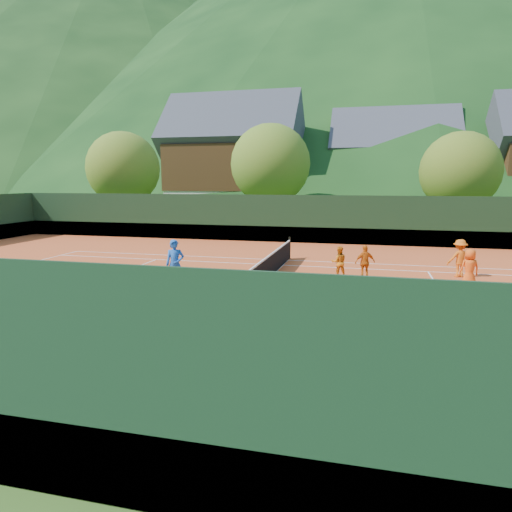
% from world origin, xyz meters
% --- Properties ---
extents(ground, '(400.00, 400.00, 0.00)m').
position_xyz_m(ground, '(0.00, 0.00, 0.00)').
color(ground, '#2C4F18').
rests_on(ground, ground).
extents(clay_court, '(40.00, 24.00, 0.02)m').
position_xyz_m(clay_court, '(0.00, 0.00, 0.01)').
color(clay_court, '#C54A1F').
rests_on(clay_court, ground).
extents(mountain_far, '(280.00, 280.00, 110.00)m').
position_xyz_m(mountain_far, '(10.00, 160.00, 55.00)').
color(mountain_far, black).
rests_on(mountain_far, ground).
extents(mountain_far_left, '(260.00, 260.00, 100.00)m').
position_xyz_m(mountain_far_left, '(-90.00, 150.00, 50.00)').
color(mountain_far_left, '#143311').
rests_on(mountain_far_left, ground).
extents(coach, '(0.78, 0.66, 1.81)m').
position_xyz_m(coach, '(-2.91, -1.45, 0.93)').
color(coach, blue).
rests_on(coach, clay_court).
extents(student_a, '(0.72, 0.61, 1.29)m').
position_xyz_m(student_a, '(2.71, 1.94, 0.66)').
color(student_a, orange).
rests_on(student_a, clay_court).
extents(student_b, '(0.88, 0.62, 1.39)m').
position_xyz_m(student_b, '(3.74, 1.83, 0.71)').
color(student_b, orange).
rests_on(student_b, clay_court).
extents(student_c, '(0.81, 0.63, 1.45)m').
position_xyz_m(student_c, '(7.45, 1.26, 0.75)').
color(student_c, '#FC5C16').
rests_on(student_c, clay_court).
extents(student_d, '(1.12, 0.83, 1.54)m').
position_xyz_m(student_d, '(7.47, 3.29, 0.79)').
color(student_d, orange).
rests_on(student_d, clay_court).
extents(tennis_ball_0, '(0.07, 0.07, 0.07)m').
position_xyz_m(tennis_ball_0, '(-2.42, -6.86, 0.05)').
color(tennis_ball_0, '#C1E926').
rests_on(tennis_ball_0, clay_court).
extents(tennis_ball_1, '(0.07, 0.07, 0.07)m').
position_xyz_m(tennis_ball_1, '(1.53, -2.32, 0.05)').
color(tennis_ball_1, '#C1E926').
rests_on(tennis_ball_1, clay_court).
extents(tennis_ball_2, '(0.07, 0.07, 0.07)m').
position_xyz_m(tennis_ball_2, '(3.45, -9.45, 0.05)').
color(tennis_ball_2, '#C1E926').
rests_on(tennis_ball_2, clay_court).
extents(tennis_ball_3, '(0.07, 0.07, 0.07)m').
position_xyz_m(tennis_ball_3, '(3.96, -6.25, 0.05)').
color(tennis_ball_3, '#C1E926').
rests_on(tennis_ball_3, clay_court).
extents(tennis_ball_4, '(0.07, 0.07, 0.07)m').
position_xyz_m(tennis_ball_4, '(-3.45, -6.38, 0.05)').
color(tennis_ball_4, '#C1E926').
rests_on(tennis_ball_4, clay_court).
extents(tennis_ball_5, '(0.07, 0.07, 0.07)m').
position_xyz_m(tennis_ball_5, '(-7.62, -3.99, 0.05)').
color(tennis_ball_5, '#C1E926').
rests_on(tennis_ball_5, clay_court).
extents(tennis_ball_6, '(0.07, 0.07, 0.07)m').
position_xyz_m(tennis_ball_6, '(0.99, -3.26, 0.05)').
color(tennis_ball_6, '#C1E926').
rests_on(tennis_ball_6, clay_court).
extents(tennis_ball_8, '(0.07, 0.07, 0.07)m').
position_xyz_m(tennis_ball_8, '(-1.24, -5.37, 0.05)').
color(tennis_ball_8, '#C1E926').
rests_on(tennis_ball_8, clay_court).
extents(tennis_ball_9, '(0.07, 0.07, 0.07)m').
position_xyz_m(tennis_ball_9, '(1.79, -4.20, 0.05)').
color(tennis_ball_9, '#C1E926').
rests_on(tennis_ball_9, clay_court).
extents(tennis_ball_10, '(0.07, 0.07, 0.07)m').
position_xyz_m(tennis_ball_10, '(-1.58, -7.36, 0.05)').
color(tennis_ball_10, '#C1E926').
rests_on(tennis_ball_10, clay_court).
extents(tennis_ball_12, '(0.07, 0.07, 0.07)m').
position_xyz_m(tennis_ball_12, '(-8.67, -1.02, 0.05)').
color(tennis_ball_12, '#C1E926').
rests_on(tennis_ball_12, clay_court).
extents(tennis_ball_13, '(0.07, 0.07, 0.07)m').
position_xyz_m(tennis_ball_13, '(1.47, -7.17, 0.05)').
color(tennis_ball_13, '#C1E926').
rests_on(tennis_ball_13, clay_court).
extents(tennis_ball_14, '(0.07, 0.07, 0.07)m').
position_xyz_m(tennis_ball_14, '(4.45, -5.52, 0.05)').
color(tennis_ball_14, '#C1E926').
rests_on(tennis_ball_14, clay_court).
extents(tennis_ball_15, '(0.07, 0.07, 0.07)m').
position_xyz_m(tennis_ball_15, '(-6.97, -1.57, 0.05)').
color(tennis_ball_15, '#C1E926').
rests_on(tennis_ball_15, clay_court).
extents(tennis_ball_17, '(0.07, 0.07, 0.07)m').
position_xyz_m(tennis_ball_17, '(4.08, -7.63, 0.05)').
color(tennis_ball_17, '#C1E926').
rests_on(tennis_ball_17, clay_court).
extents(tennis_ball_19, '(0.07, 0.07, 0.07)m').
position_xyz_m(tennis_ball_19, '(-3.46, -2.48, 0.05)').
color(tennis_ball_19, '#C1E926').
rests_on(tennis_ball_19, clay_court).
extents(tennis_ball_20, '(0.07, 0.07, 0.07)m').
position_xyz_m(tennis_ball_20, '(-3.03, -9.29, 0.05)').
color(tennis_ball_20, '#C1E926').
rests_on(tennis_ball_20, clay_court).
extents(tennis_ball_21, '(0.07, 0.07, 0.07)m').
position_xyz_m(tennis_ball_21, '(5.74, -5.55, 0.05)').
color(tennis_ball_21, '#C1E926').
rests_on(tennis_ball_21, clay_court).
extents(tennis_ball_22, '(0.07, 0.07, 0.07)m').
position_xyz_m(tennis_ball_22, '(-1.52, -2.04, 0.05)').
color(tennis_ball_22, '#C1E926').
rests_on(tennis_ball_22, clay_court).
extents(tennis_ball_23, '(0.07, 0.07, 0.07)m').
position_xyz_m(tennis_ball_23, '(-3.71, -0.92, 0.05)').
color(tennis_ball_23, '#C1E926').
rests_on(tennis_ball_23, clay_court).
extents(tennis_ball_25, '(0.07, 0.07, 0.07)m').
position_xyz_m(tennis_ball_25, '(-5.40, -0.82, 0.05)').
color(tennis_ball_25, '#C1E926').
rests_on(tennis_ball_25, clay_court).
extents(court_lines, '(23.83, 11.03, 0.00)m').
position_xyz_m(court_lines, '(0.00, 0.00, 0.02)').
color(court_lines, white).
rests_on(court_lines, clay_court).
extents(tennis_net, '(0.10, 12.07, 1.10)m').
position_xyz_m(tennis_net, '(0.00, 0.00, 0.52)').
color(tennis_net, black).
rests_on(tennis_net, clay_court).
extents(perimeter_fence, '(40.40, 24.24, 3.00)m').
position_xyz_m(perimeter_fence, '(0.00, 0.00, 1.27)').
color(perimeter_fence, black).
rests_on(perimeter_fence, clay_court).
extents(ball_hopper, '(0.57, 0.57, 1.00)m').
position_xyz_m(ball_hopper, '(-5.33, -3.57, 0.77)').
color(ball_hopper, black).
rests_on(ball_hopper, clay_court).
extents(chalet_left, '(13.80, 9.93, 12.92)m').
position_xyz_m(chalet_left, '(-10.00, 30.00, 5.65)').
color(chalet_left, beige).
rests_on(chalet_left, ground).
extents(chalet_mid, '(12.65, 8.82, 11.45)m').
position_xyz_m(chalet_mid, '(6.00, 34.00, 4.99)').
color(chalet_mid, beige).
rests_on(chalet_mid, ground).
extents(tree_a, '(6.00, 6.00, 7.88)m').
position_xyz_m(tree_a, '(-16.00, 18.00, 4.87)').
color(tree_a, '#3C2718').
rests_on(tree_a, ground).
extents(tree_b, '(6.40, 6.40, 8.40)m').
position_xyz_m(tree_b, '(-4.00, 20.00, 5.19)').
color(tree_b, '#402B19').
rests_on(tree_b, ground).
extents(tree_c, '(5.60, 5.60, 7.35)m').
position_xyz_m(tree_c, '(10.00, 19.00, 4.54)').
color(tree_c, '#402719').
rests_on(tree_c, ground).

